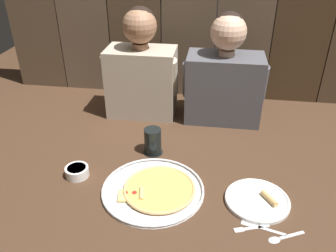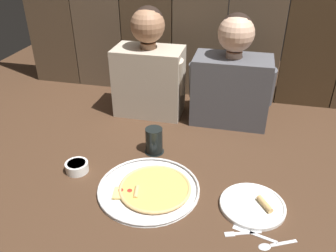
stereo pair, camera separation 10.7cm
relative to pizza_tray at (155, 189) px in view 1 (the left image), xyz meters
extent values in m
plane|color=#422B1C|center=(0.03, 0.12, -0.01)|extent=(3.20, 3.20, 0.00)
cylinder|color=silver|center=(-0.01, 0.00, -0.01)|extent=(0.41, 0.41, 0.01)
torus|color=silver|center=(-0.01, 0.00, 0.00)|extent=(0.41, 0.41, 0.01)
cylinder|color=#B23823|center=(0.02, 0.00, 0.00)|extent=(0.28, 0.28, 0.00)
cylinder|color=#EABC56|center=(0.02, 0.00, 0.00)|extent=(0.27, 0.27, 0.01)
torus|color=tan|center=(0.02, 0.00, 0.00)|extent=(0.29, 0.29, 0.01)
cube|color=#F4D170|center=(-0.09, -0.05, 0.00)|extent=(0.10, 0.08, 0.01)
cylinder|color=tan|center=(-0.05, -0.04, 0.01)|extent=(0.03, 0.07, 0.02)
cylinder|color=#A3281E|center=(-0.11, -0.05, 0.01)|extent=(0.02, 0.02, 0.00)
cylinder|color=#A3281E|center=(-0.08, -0.04, 0.01)|extent=(0.02, 0.02, 0.00)
cylinder|color=white|center=(0.40, -0.01, 0.00)|extent=(0.25, 0.25, 0.01)
torus|color=white|center=(0.40, -0.01, 0.00)|extent=(0.25, 0.25, 0.01)
cylinder|color=tan|center=(0.44, 0.00, 0.01)|extent=(0.06, 0.08, 0.02)
cylinder|color=black|center=(-0.06, 0.27, -0.01)|extent=(0.09, 0.09, 0.01)
cylinder|color=black|center=(-0.06, 0.27, 0.06)|extent=(0.08, 0.08, 0.12)
cylinder|color=white|center=(-0.34, 0.05, 0.01)|extent=(0.10, 0.10, 0.04)
cylinder|color=#B23823|center=(-0.34, 0.05, 0.02)|extent=(0.08, 0.08, 0.02)
cube|color=silver|center=(0.39, -0.14, -0.01)|extent=(0.09, 0.04, 0.01)
cube|color=silver|center=(0.33, -0.16, -0.01)|extent=(0.04, 0.03, 0.01)
cube|color=silver|center=(0.44, -0.15, -0.01)|extent=(0.09, 0.04, 0.01)
cube|color=silver|center=(0.36, -0.13, -0.01)|extent=(0.06, 0.04, 0.00)
cube|color=silver|center=(0.51, -0.16, -0.01)|extent=(0.09, 0.05, 0.01)
ellipsoid|color=silver|center=(0.44, -0.19, -0.01)|extent=(0.05, 0.05, 0.01)
cube|color=#B2A38E|center=(-0.19, 0.66, 0.18)|extent=(0.36, 0.21, 0.37)
cylinder|color=#9E7051|center=(-0.19, 0.66, 0.38)|extent=(0.08, 0.08, 0.03)
sphere|color=#9E7051|center=(-0.19, 0.66, 0.48)|extent=(0.18, 0.18, 0.18)
sphere|color=black|center=(-0.19, 0.67, 0.49)|extent=(0.16, 0.16, 0.16)
cylinder|color=#B2A38E|center=(-0.35, 0.62, 0.23)|extent=(0.08, 0.12, 0.21)
cylinder|color=#B2A38E|center=(-0.03, 0.62, 0.23)|extent=(0.08, 0.12, 0.22)
cube|color=#4C4C51|center=(0.25, 0.66, 0.17)|extent=(0.39, 0.22, 0.36)
cylinder|color=#DBAD8E|center=(0.25, 0.66, 0.36)|extent=(0.08, 0.08, 0.03)
sphere|color=#DBAD8E|center=(0.25, 0.66, 0.46)|extent=(0.18, 0.18, 0.18)
sphere|color=black|center=(0.25, 0.67, 0.48)|extent=(0.16, 0.16, 0.16)
cylinder|color=#4C4C51|center=(0.08, 0.62, 0.22)|extent=(0.08, 0.12, 0.21)
cylinder|color=#4C4C51|center=(0.43, 0.62, 0.22)|extent=(0.08, 0.11, 0.21)
cube|color=brown|center=(0.03, 0.95, 0.56)|extent=(0.31, 0.03, 1.14)
cube|color=brown|center=(0.35, 0.95, 0.56)|extent=(0.31, 0.03, 1.14)
cube|color=#3D2C1A|center=(0.66, 0.95, 0.56)|extent=(0.31, 0.03, 1.14)
camera|label=1|loc=(0.20, -1.05, 0.91)|focal=36.95mm
camera|label=2|loc=(0.31, -1.03, 0.91)|focal=36.95mm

